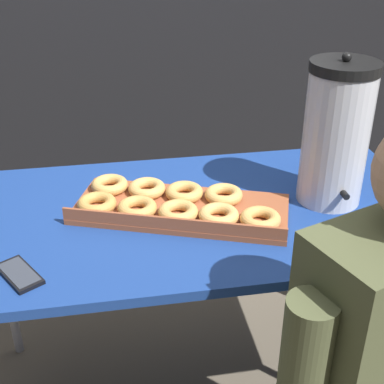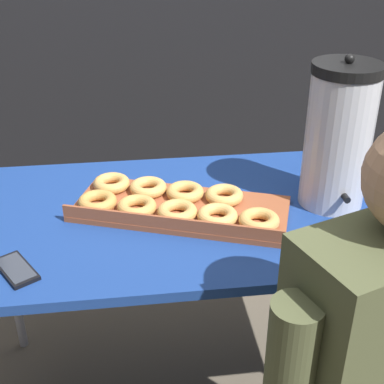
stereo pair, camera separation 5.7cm
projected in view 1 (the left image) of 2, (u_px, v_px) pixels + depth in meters
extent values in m
cube|color=navy|center=(197.00, 214.00, 1.54)|extent=(1.37, 0.72, 0.03)
cylinder|color=#ADADB2|center=(4.00, 275.00, 1.90)|extent=(0.03, 0.03, 0.72)
cylinder|color=#ADADB2|center=(343.00, 241.00, 2.09)|extent=(0.03, 0.03, 0.72)
cube|color=brown|center=(181.00, 209.00, 1.52)|extent=(0.65, 0.45, 0.02)
cube|color=brown|center=(172.00, 224.00, 1.41)|extent=(0.57, 0.21, 0.04)
torus|color=#CD9548|center=(97.00, 204.00, 1.50)|extent=(0.13, 0.13, 0.03)
torus|color=tan|center=(137.00, 208.00, 1.48)|extent=(0.15, 0.15, 0.03)
torus|color=tan|center=(178.00, 212.00, 1.46)|extent=(0.11, 0.11, 0.03)
torus|color=#E0A85C|center=(219.00, 215.00, 1.45)|extent=(0.14, 0.14, 0.03)
torus|color=tan|center=(260.00, 219.00, 1.43)|extent=(0.15, 0.15, 0.03)
torus|color=tan|center=(110.00, 185.00, 1.60)|extent=(0.14, 0.14, 0.03)
torus|color=#DEA659|center=(147.00, 188.00, 1.58)|extent=(0.15, 0.15, 0.03)
torus|color=tan|center=(184.00, 192.00, 1.56)|extent=(0.15, 0.15, 0.03)
torus|color=#DCA458|center=(224.00, 195.00, 1.55)|extent=(0.16, 0.16, 0.03)
cylinder|color=silver|center=(335.00, 139.00, 1.50)|extent=(0.18, 0.18, 0.38)
cylinder|color=black|center=(345.00, 66.00, 1.40)|extent=(0.19, 0.19, 0.03)
sphere|color=black|center=(346.00, 57.00, 1.39)|extent=(0.03, 0.03, 0.03)
cylinder|color=black|center=(343.00, 193.00, 1.48)|extent=(0.02, 0.05, 0.02)
cube|color=black|center=(19.00, 274.00, 1.26)|extent=(0.13, 0.15, 0.01)
cube|color=#2D333D|center=(19.00, 272.00, 1.26)|extent=(0.11, 0.13, 0.00)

